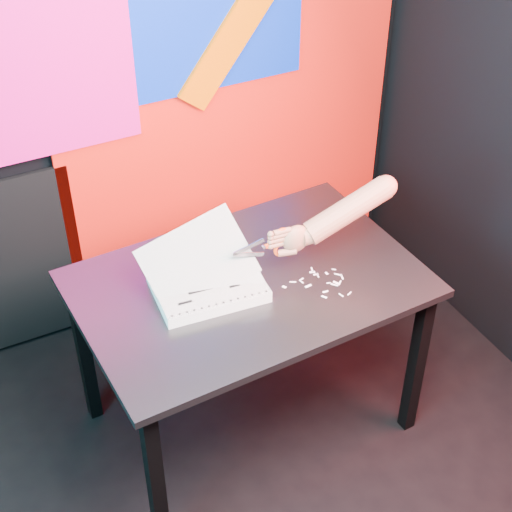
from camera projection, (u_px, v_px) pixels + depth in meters
room at (248, 269)px, 1.91m from camera, size 3.01×3.01×2.71m
backdrop at (101, 139)px, 3.20m from camera, size 2.88×0.05×2.08m
work_table at (249, 299)px, 2.87m from camera, size 1.25×0.86×0.75m
printout_stack at (208, 285)px, 2.75m from camera, size 0.42×0.31×0.29m
scissors at (278, 243)px, 2.75m from camera, size 0.22×0.03×0.12m
hand_forearm at (339, 215)px, 2.78m from camera, size 0.49×0.11×0.23m
paper_clippings at (322, 282)px, 2.81m from camera, size 0.23×0.19×0.00m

